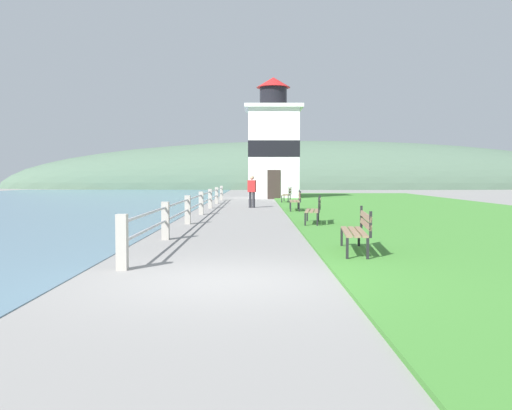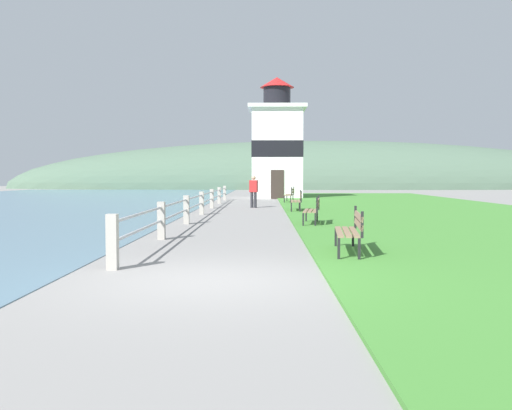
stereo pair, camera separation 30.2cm
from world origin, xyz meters
The scene contains 10 objects.
ground_plane centered at (0.00, 0.00, 0.00)m, with size 160.00×160.00×0.00m, color gray.
grass_verge centered at (7.80, 16.81, 0.03)m, with size 12.00×50.42×0.06m.
seawall_railing centered at (-1.70, 14.78, 0.55)m, with size 0.18×27.75×0.94m.
park_bench_near centered at (2.60, 2.83, 0.54)m, with size 0.66×2.03×0.94m.
park_bench_midway centered at (2.45, 9.72, 0.54)m, with size 0.69×1.80×0.94m.
park_bench_far centered at (2.35, 16.76, 0.54)m, with size 0.56×1.98×0.94m.
park_bench_by_lighthouse centered at (2.42, 25.08, 0.54)m, with size 0.70×1.95×0.94m.
lighthouse centered at (1.79, 32.34, 3.71)m, with size 4.05×4.05×8.60m.
person_strolling centered at (0.35, 19.81, 0.87)m, with size 0.43×0.31×1.61m.
distant_hillside centered at (8.00, 63.61, 0.00)m, with size 80.00×16.00×12.00m.
Camera 1 is at (0.55, -8.52, 1.58)m, focal length 40.00 mm.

